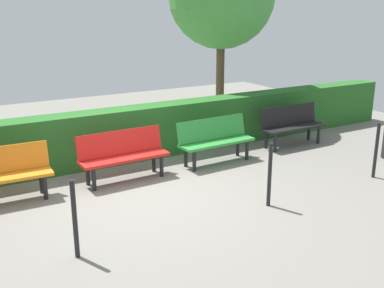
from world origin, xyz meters
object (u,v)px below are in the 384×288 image
Objects in this scene: bench_green at (215,138)px; bench_orange at (2,172)px; bench_black at (291,124)px; bench_red at (123,153)px.

bench_orange is at bearing -2.99° from bench_green.
bench_black and bench_orange have the same top height.
bench_green is at bearing -178.99° from bench_orange.
bench_black is at bearing -179.91° from bench_red.
bench_orange reaches higher than bench_green.
bench_black is 0.98× the size of bench_red.
bench_orange is at bearing -2.89° from bench_red.
bench_black is 1.06× the size of bench_orange.
bench_red is 1.97m from bench_orange.
bench_black is at bearing -178.27° from bench_green.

